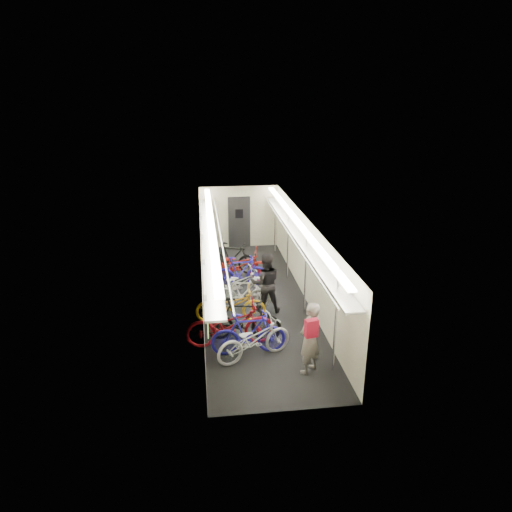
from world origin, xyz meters
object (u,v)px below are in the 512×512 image
object	(u,v)px
bicycle_0	(254,339)
bicycle_1	(248,334)
backpack	(311,328)
passenger_near	(310,338)
passenger_mid	(266,283)

from	to	relation	value
bicycle_0	bicycle_1	size ratio (longest dim) A/B	1.06
bicycle_0	backpack	size ratio (longest dim) A/B	4.85
bicycle_1	passenger_near	distance (m)	1.52
bicycle_0	bicycle_1	world-z (taller)	bicycle_1
passenger_mid	backpack	bearing A→B (deg)	97.20
bicycle_0	passenger_mid	distance (m)	2.44
bicycle_1	passenger_near	size ratio (longest dim) A/B	1.07
bicycle_1	passenger_mid	world-z (taller)	passenger_mid
passenger_mid	bicycle_0	bearing A→B (deg)	75.55
bicycle_0	bicycle_1	bearing A→B (deg)	5.69
passenger_mid	bicycle_1	bearing A→B (deg)	71.66
bicycle_1	passenger_near	xyz separation A→B (m)	(1.22, -0.87, 0.29)
bicycle_1	passenger_mid	xyz separation A→B (m)	(0.70, 2.13, 0.33)
bicycle_1	backpack	distance (m)	1.86
passenger_near	backpack	size ratio (longest dim) A/B	4.31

